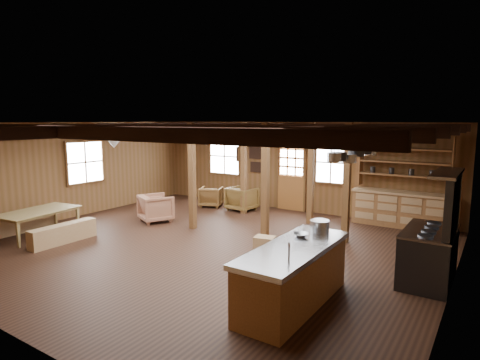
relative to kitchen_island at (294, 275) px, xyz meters
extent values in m
cube|color=black|center=(-2.99, 1.61, -0.49)|extent=(10.00, 9.00, 0.02)
cube|color=black|center=(-2.99, 1.61, 2.33)|extent=(10.00, 9.00, 0.02)
cube|color=brown|center=(-8.00, 1.61, 0.92)|extent=(0.02, 9.00, 2.80)
cube|color=brown|center=(2.02, 1.61, 0.92)|extent=(0.02, 9.00, 2.80)
cube|color=brown|center=(-2.99, 6.12, 0.92)|extent=(10.00, 0.02, 2.80)
cube|color=black|center=(-2.99, -1.89, 2.20)|extent=(9.80, 0.12, 0.18)
cube|color=black|center=(-2.99, -0.39, 2.20)|extent=(9.80, 0.12, 0.18)
cube|color=black|center=(-2.99, 1.11, 2.20)|extent=(9.80, 0.12, 0.18)
cube|color=black|center=(-2.99, 2.61, 2.20)|extent=(9.80, 0.12, 0.18)
cube|color=black|center=(-2.99, 4.11, 2.20)|extent=(9.80, 0.12, 0.18)
cube|color=black|center=(-2.99, 5.41, 2.20)|extent=(9.80, 0.12, 0.18)
cube|color=black|center=(-2.99, 1.61, 2.20)|extent=(0.18, 8.82, 0.18)
cube|color=#4C2E15|center=(-4.19, 2.61, 0.92)|extent=(0.15, 0.15, 2.80)
cube|color=#4C2E15|center=(-3.99, 4.81, 0.92)|extent=(0.15, 0.15, 2.80)
cube|color=#4C2E15|center=(-1.99, 2.61, 0.92)|extent=(0.15, 0.15, 2.80)
cube|color=#4C2E15|center=(-1.79, 4.81, 0.92)|extent=(0.15, 0.15, 2.80)
cube|color=#4C2E15|center=(-0.39, 3.61, 0.92)|extent=(0.15, 0.15, 2.80)
cube|color=brown|center=(-2.99, 6.06, 0.07)|extent=(0.90, 0.06, 1.10)
cube|color=#4C2E15|center=(-3.47, 6.06, 0.57)|extent=(0.06, 0.08, 2.10)
cube|color=#4C2E15|center=(-2.51, 6.06, 0.57)|extent=(0.06, 0.08, 2.10)
cube|color=#4C2E15|center=(-2.99, 6.06, 1.64)|extent=(1.02, 0.08, 0.06)
cube|color=white|center=(-2.99, 6.06, 1.07)|extent=(0.84, 0.02, 0.90)
cube|color=white|center=(-5.59, 6.07, 1.12)|extent=(1.20, 0.02, 1.20)
cube|color=#4C2E15|center=(-5.59, 6.07, 1.12)|extent=(1.32, 0.06, 1.32)
cube|color=white|center=(-1.69, 6.07, 1.12)|extent=(0.90, 0.02, 1.20)
cube|color=#4C2E15|center=(-1.69, 6.07, 1.12)|extent=(1.02, 0.06, 1.32)
cube|color=white|center=(-7.95, 2.11, 1.12)|extent=(0.02, 1.20, 1.20)
cube|color=#4C2E15|center=(-7.95, 2.11, 1.12)|extent=(0.14, 1.24, 1.32)
cube|color=silver|center=(-4.29, 6.07, 1.32)|extent=(0.50, 0.03, 0.40)
cube|color=black|center=(-4.29, 6.06, 1.32)|extent=(0.55, 0.02, 0.45)
cube|color=silver|center=(-4.89, 6.07, 1.22)|extent=(0.35, 0.03, 0.45)
cube|color=black|center=(-4.89, 6.06, 1.22)|extent=(0.40, 0.02, 0.50)
cube|color=silver|center=(-4.29, 6.07, 0.82)|extent=(0.40, 0.03, 0.30)
cube|color=black|center=(-4.29, 6.06, 0.82)|extent=(0.45, 0.02, 0.35)
cube|color=brown|center=(0.41, 5.81, -0.03)|extent=(2.50, 0.55, 0.90)
cube|color=#976E44|center=(0.41, 5.79, 0.45)|extent=(2.55, 0.60, 0.06)
cube|color=brown|center=(0.41, 5.86, 0.92)|extent=(2.30, 0.35, 0.04)
cube|color=brown|center=(0.41, 5.86, 1.27)|extent=(2.30, 0.35, 0.04)
cube|color=brown|center=(0.41, 5.86, 1.62)|extent=(2.30, 0.35, 0.04)
cube|color=brown|center=(-0.74, 5.86, 1.27)|extent=(0.04, 0.35, 1.40)
cube|color=brown|center=(1.56, 5.86, 1.27)|extent=(0.04, 0.35, 1.40)
cylinder|color=#2D2D30|center=(-5.99, 1.61, 2.10)|extent=(0.02, 0.02, 0.45)
cone|color=silver|center=(-5.99, 1.61, 1.77)|extent=(0.36, 0.36, 0.22)
cylinder|color=#2D2D30|center=(-4.49, 3.61, 2.10)|extent=(0.02, 0.02, 0.45)
cone|color=silver|center=(-4.49, 3.61, 1.77)|extent=(0.36, 0.36, 0.22)
cylinder|color=#2D2D30|center=(0.38, 1.91, 2.07)|extent=(0.04, 3.00, 0.04)
cylinder|color=#2D2D30|center=(0.38, 0.56, 1.98)|extent=(0.01, 0.01, 0.19)
cylinder|color=#ACAEB3|center=(0.38, 0.56, 1.81)|extent=(0.22, 0.22, 0.14)
cylinder|color=#2D2D30|center=(0.33, 0.89, 1.97)|extent=(0.01, 0.01, 0.21)
cylinder|color=#2D2D30|center=(0.33, 0.89, 1.79)|extent=(0.26, 0.26, 0.14)
cylinder|color=#2D2D30|center=(0.40, 1.23, 1.94)|extent=(0.01, 0.01, 0.26)
cylinder|color=#ACAEB3|center=(0.40, 1.23, 1.74)|extent=(0.26, 0.26, 0.14)
cylinder|color=#2D2D30|center=(0.42, 1.57, 1.98)|extent=(0.01, 0.01, 0.18)
cylinder|color=#2D2D30|center=(0.42, 1.57, 1.82)|extent=(0.27, 0.27, 0.14)
cylinder|color=#2D2D30|center=(0.31, 1.91, 1.98)|extent=(0.01, 0.01, 0.18)
cylinder|color=#ACAEB3|center=(0.31, 1.91, 1.82)|extent=(0.19, 0.19, 0.14)
cylinder|color=#2D2D30|center=(0.36, 2.24, 1.98)|extent=(0.01, 0.01, 0.19)
cylinder|color=#2D2D30|center=(0.36, 2.24, 1.81)|extent=(0.28, 0.28, 0.14)
cylinder|color=#2D2D30|center=(0.38, 2.58, 1.95)|extent=(0.01, 0.01, 0.24)
cylinder|color=#ACAEB3|center=(0.38, 2.58, 1.76)|extent=(0.26, 0.26, 0.14)
cylinder|color=#2D2D30|center=(0.32, 2.92, 1.97)|extent=(0.01, 0.01, 0.20)
cylinder|color=#2D2D30|center=(0.32, 2.92, 1.80)|extent=(0.26, 0.26, 0.14)
cylinder|color=#2D2D30|center=(0.34, 3.26, 1.99)|extent=(0.01, 0.01, 0.17)
cylinder|color=#ACAEB3|center=(0.34, 3.26, 1.83)|extent=(0.20, 0.20, 0.14)
cube|color=brown|center=(0.00, 0.00, -0.05)|extent=(0.82, 2.41, 0.86)
cube|color=#ACAEB3|center=(0.00, 0.00, 0.42)|extent=(0.90, 2.51, 0.08)
cylinder|color=#2D2D30|center=(0.00, -0.60, 0.42)|extent=(0.44, 0.44, 0.06)
cylinder|color=#ACAEB3|center=(0.20, -0.60, 0.57)|extent=(0.03, 0.03, 0.30)
cube|color=#976E44|center=(-1.49, 1.73, -0.27)|extent=(0.53, 0.43, 0.42)
cube|color=#2D2D30|center=(1.61, 2.14, -0.02)|extent=(0.81, 1.51, 0.91)
cube|color=#ACAEB3|center=(1.61, 2.14, 0.45)|extent=(0.83, 1.53, 0.04)
cube|color=#2D2D30|center=(1.93, 2.14, 0.99)|extent=(0.12, 1.51, 1.01)
cube|color=#ACAEB3|center=(1.81, 2.14, 1.49)|extent=(0.40, 1.62, 0.05)
imported|color=olive|center=(-6.89, -0.05, -0.15)|extent=(1.23, 1.95, 0.65)
cube|color=#976E44|center=(-7.64, -0.05, -0.27)|extent=(0.29, 1.53, 0.42)
cube|color=#976E44|center=(-5.92, -0.05, -0.26)|extent=(0.30, 1.61, 0.44)
imported|color=brown|center=(-5.45, 5.06, -0.15)|extent=(0.93, 0.94, 0.66)
imported|color=brown|center=(-4.27, 5.14, -0.10)|extent=(0.89, 0.91, 0.75)
imported|color=#996245|center=(-5.55, 2.61, -0.09)|extent=(1.12, 1.13, 0.77)
cylinder|color=#ACAEB3|center=(0.01, 1.00, 0.56)|extent=(0.33, 0.33, 0.20)
imported|color=silver|center=(-0.13, 0.53, 0.49)|extent=(0.34, 0.34, 0.06)
camera|label=1|loc=(2.54, -5.41, 2.38)|focal=30.00mm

